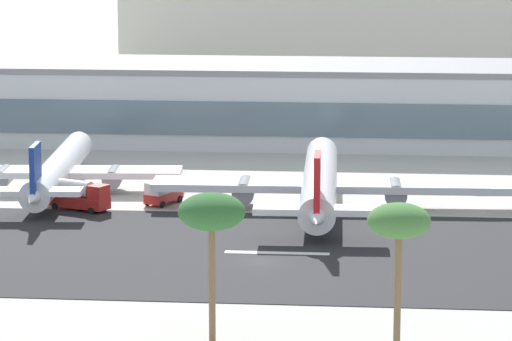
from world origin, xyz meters
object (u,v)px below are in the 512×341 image
Objects in this scene: terminal_building at (337,103)px; palm_tree_0 at (399,224)px; service_box_truck_1 at (164,191)px; service_fuel_truck_2 at (79,195)px; airliner_red_tail_gate_1 at (319,184)px; palm_tree_3 at (212,214)px; airliner_navy_tail_gate_0 at (57,171)px.

terminal_building is 13.14× the size of palm_tree_0.
terminal_building is 57.77m from service_box_truck_1.
palm_tree_0 reaches higher than service_fuel_truck_2.
terminal_building is 3.55× the size of airliner_red_tail_gate_1.
palm_tree_3 reaches higher than service_box_truck_1.
palm_tree_3 is (-16.55, 2.70, -0.04)m from palm_tree_0.
airliner_red_tail_gate_1 is 3.70× the size of palm_tree_0.
service_fuel_truck_2 is 0.64× the size of palm_tree_0.
airliner_red_tail_gate_1 is at bearing -69.05° from service_box_truck_1.
terminal_building is 28.03× the size of service_box_truck_1.
airliner_red_tail_gate_1 is at bearing 31.52° from service_fuel_truck_2.
airliner_navy_tail_gate_0 is 37.58m from airliner_red_tail_gate_1.
airliner_red_tail_gate_1 is at bearing -106.36° from airliner_navy_tail_gate_0.
service_fuel_truck_2 is at bearing -157.90° from airliner_navy_tail_gate_0.
airliner_navy_tail_gate_0 is 17.16m from service_box_truck_1.
palm_tree_3 is at bearing 170.73° from palm_tree_0.
service_box_truck_1 is at bearing 50.27° from service_fuel_truck_2.
airliner_red_tail_gate_1 is 31.45m from service_fuel_truck_2.
service_fuel_truck_2 is (-31.58, -58.34, -4.62)m from terminal_building.
terminal_building reaches higher than airliner_red_tail_gate_1.
palm_tree_3 reaches higher than terminal_building.
airliner_navy_tail_gate_0 is at bearing 93.60° from service_box_truck_1.
terminal_building reaches higher than service_box_truck_1.
service_box_truck_1 is 0.47× the size of palm_tree_0.
airliner_navy_tail_gate_0 is 83.46m from palm_tree_0.
palm_tree_0 is 1.00× the size of palm_tree_3.
service_fuel_truck_2 is at bearing 94.28° from airliner_red_tail_gate_1.
palm_tree_0 is (40.91, -57.71, 9.93)m from service_fuel_truck_2.
airliner_navy_tail_gate_0 is at bearing 142.03° from service_fuel_truck_2.
service_box_truck_1 is (-21.19, -53.53, -4.86)m from terminal_building.
airliner_red_tail_gate_1 is 20.96m from service_box_truck_1.
airliner_red_tail_gate_1 is at bearing 83.27° from palm_tree_3.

